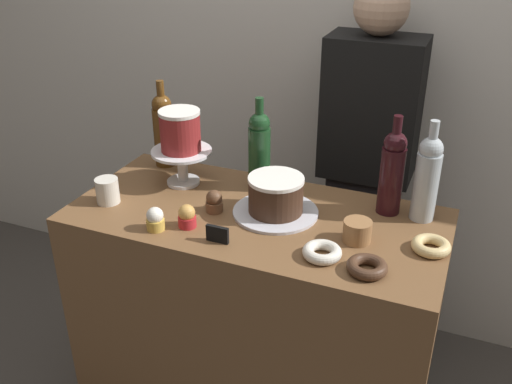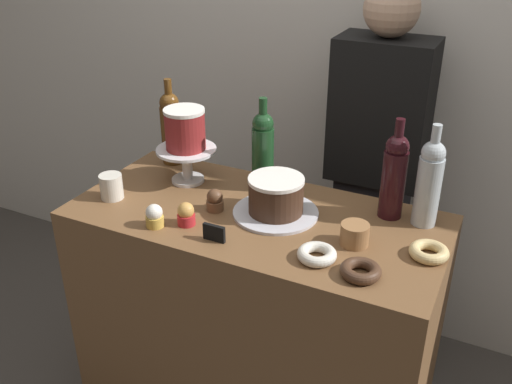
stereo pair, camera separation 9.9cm
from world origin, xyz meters
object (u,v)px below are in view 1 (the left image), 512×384
object	(u,v)px
cupcake_chocolate	(214,202)
cookie_stack	(357,231)
donut_glazed	(431,246)
donut_chocolate	(367,267)
donut_sugar	(322,252)
wine_bottle_dark_red	(392,171)
wine_bottle_clear	(427,177)
chocolate_round_cake	(276,194)
white_layer_cake	(180,131)
cupcake_vanilla	(155,219)
cake_stand_pedestal	(182,161)
coffee_cup_ceramic	(107,191)
wine_bottle_amber	(163,129)
barista_figure	(365,176)
cupcake_caramel	(187,216)
price_sign_chalkboard	(217,234)
wine_bottle_green	(259,149)

from	to	relation	value
cupcake_chocolate	cookie_stack	size ratio (longest dim) A/B	0.88
donut_glazed	donut_chocolate	bearing A→B (deg)	-130.17
donut_sugar	wine_bottle_dark_red	bearing A→B (deg)	70.38
wine_bottle_clear	chocolate_round_cake	bearing A→B (deg)	-161.13
white_layer_cake	cupcake_vanilla	size ratio (longest dim) A/B	1.93
cake_stand_pedestal	coffee_cup_ceramic	bearing A→B (deg)	-125.83
cupcake_chocolate	donut_glazed	world-z (taller)	cupcake_chocolate
wine_bottle_dark_red	coffee_cup_ceramic	distance (m)	0.92
wine_bottle_dark_red	donut_sugar	size ratio (longest dim) A/B	2.91
cupcake_vanilla	wine_bottle_clear	bearing A→B (deg)	27.30
white_layer_cake	cupcake_vanilla	bearing A→B (deg)	-76.07
wine_bottle_amber	cookie_stack	distance (m)	0.85
donut_sugar	barista_figure	size ratio (longest dim) A/B	0.07
cupcake_caramel	price_sign_chalkboard	distance (m)	0.13
cupcake_caramel	donut_chocolate	world-z (taller)	cupcake_caramel
chocolate_round_cake	cookie_stack	size ratio (longest dim) A/B	2.12
white_layer_cake	wine_bottle_dark_red	xyz separation A→B (m)	(0.71, 0.07, -0.05)
donut_sugar	cookie_stack	size ratio (longest dim) A/B	1.33
cake_stand_pedestal	donut_glazed	bearing A→B (deg)	-7.63
wine_bottle_green	wine_bottle_clear	size ratio (longest dim) A/B	1.00
wine_bottle_green	donut_sugar	xyz separation A→B (m)	(0.33, -0.34, -0.13)
wine_bottle_green	cupcake_chocolate	world-z (taller)	wine_bottle_green
cupcake_vanilla	coffee_cup_ceramic	size ratio (longest dim) A/B	0.87
wine_bottle_clear	coffee_cup_ceramic	bearing A→B (deg)	-163.49
wine_bottle_amber	donut_sugar	world-z (taller)	wine_bottle_amber
wine_bottle_dark_red	white_layer_cake	bearing A→B (deg)	-174.40
donut_sugar	cupcake_caramel	bearing A→B (deg)	179.35
cake_stand_pedestal	chocolate_round_cake	size ratio (longest dim) A/B	1.19
cupcake_chocolate	donut_sugar	distance (m)	0.42
cake_stand_pedestal	donut_sugar	size ratio (longest dim) A/B	1.89
wine_bottle_green	cupcake_vanilla	size ratio (longest dim) A/B	4.38
cake_stand_pedestal	cookie_stack	world-z (taller)	cake_stand_pedestal
cupcake_caramel	price_sign_chalkboard	bearing A→B (deg)	-19.84
wine_bottle_amber	cupcake_caramel	size ratio (longest dim) A/B	4.38
wine_bottle_clear	price_sign_chalkboard	distance (m)	0.66
donut_sugar	cupcake_chocolate	bearing A→B (deg)	162.68
wine_bottle_clear	donut_chocolate	size ratio (longest dim) A/B	2.91
wine_bottle_green	donut_glazed	distance (m)	0.65
cupcake_chocolate	cupcake_caramel	size ratio (longest dim) A/B	1.00
white_layer_cake	donut_chocolate	xyz separation A→B (m)	(0.72, -0.29, -0.18)
cookie_stack	price_sign_chalkboard	distance (m)	0.41
cake_stand_pedestal	cupcake_caramel	xyz separation A→B (m)	(0.16, -0.26, -0.05)
wine_bottle_green	cupcake_caramel	bearing A→B (deg)	-107.16
chocolate_round_cake	cupcake_caramel	world-z (taller)	chocolate_round_cake
white_layer_cake	wine_bottle_dark_red	world-z (taller)	wine_bottle_dark_red
cupcake_chocolate	donut_sugar	bearing A→B (deg)	-17.32
wine_bottle_amber	barista_figure	distance (m)	0.83
donut_glazed	coffee_cup_ceramic	world-z (taller)	coffee_cup_ceramic
cake_stand_pedestal	white_layer_cake	size ratio (longest dim) A/B	1.47
white_layer_cake	wine_bottle_green	world-z (taller)	wine_bottle_green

